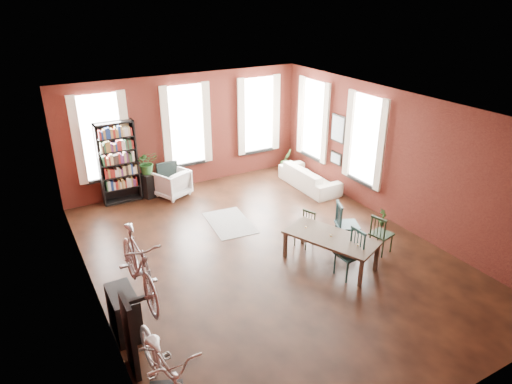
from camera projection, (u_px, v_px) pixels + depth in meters
room at (264, 152)px, 9.57m from camera, size 9.00×9.04×3.22m
dining_table at (330, 250)px, 9.45m from camera, size 1.53×2.06×0.64m
dining_chair_a at (349, 254)px, 8.98m from camera, size 0.46×0.46×0.99m
dining_chair_b at (304, 230)px, 10.08m from camera, size 0.47×0.47×0.80m
dining_chair_c at (381, 234)px, 9.82m from camera, size 0.50×0.50×0.89m
dining_chair_d at (347, 225)px, 10.04m from camera, size 0.63×0.63×1.03m
bookshelf at (118, 163)px, 11.92m from camera, size 1.00×0.32×2.20m
white_armchair at (172, 182)px, 12.51m from camera, size 1.04×1.02×0.83m
cream_sofa at (310, 174)px, 13.07m from camera, size 0.61×2.08×0.81m
striped_rug at (230, 223)px, 11.21m from camera, size 1.10×1.61×0.01m
bike_wall_rack at (130, 337)px, 6.63m from camera, size 0.16×0.60×1.30m
console_table at (124, 313)px, 7.51m from camera, size 0.40×0.80×0.80m
plant_stand at (149, 185)px, 12.48m from camera, size 0.43×0.43×0.68m
plant_by_sofa at (286, 166)px, 14.36m from camera, size 0.63×0.80×0.31m
plant_small at (382, 222)px, 11.06m from camera, size 0.38×0.50×0.16m
bicycle_floor at (161, 339)px, 5.93m from camera, size 0.71×1.04×1.96m
bicycle_hung at (136, 245)px, 6.14m from camera, size 0.47×1.00×1.66m
plant_on_stand at (147, 165)px, 12.27m from camera, size 0.59×0.65×0.49m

